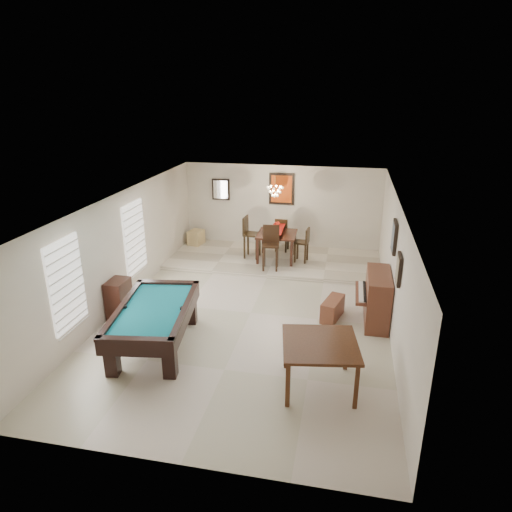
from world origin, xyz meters
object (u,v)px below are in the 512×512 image
(dining_chair_south, at_px, (271,248))
(dining_chair_east, at_px, (302,245))
(flower_vase, at_px, (277,225))
(dining_chair_north, at_px, (282,234))
(upright_piano, at_px, (371,298))
(dining_table, at_px, (277,244))
(pool_table, at_px, (155,327))
(corner_bench, at_px, (196,237))
(square_table, at_px, (319,365))
(dining_chair_west, at_px, (252,237))
(chandelier, at_px, (275,188))
(apothecary_chest, at_px, (119,299))
(piano_bench, at_px, (333,309))

(dining_chair_south, distance_m, dining_chair_east, 1.08)
(flower_vase, relative_size, dining_chair_north, 0.22)
(upright_piano, relative_size, dining_table, 1.23)
(pool_table, height_order, corner_bench, pool_table)
(dining_table, bearing_deg, square_table, -73.89)
(square_table, xyz_separation_m, dining_chair_south, (-1.66, 4.80, 0.29))
(square_table, xyz_separation_m, dining_chair_east, (-0.90, 5.55, 0.19))
(dining_chair_west, height_order, chandelier, chandelier)
(flower_vase, bearing_deg, dining_chair_south, -93.51)
(dining_chair_south, distance_m, corner_bench, 3.12)
(square_table, height_order, dining_chair_west, dining_chair_west)
(apothecary_chest, distance_m, flower_vase, 4.93)
(square_table, bearing_deg, apothecary_chest, 159.99)
(piano_bench, bearing_deg, upright_piano, 1.14)
(flower_vase, xyz_separation_m, dining_chair_north, (0.04, 0.77, -0.50))
(pool_table, height_order, dining_table, dining_table)
(dining_chair_north, bearing_deg, chandelier, 85.69)
(pool_table, relative_size, apothecary_chest, 2.81)
(apothecary_chest, distance_m, dining_chair_north, 5.54)
(dining_chair_south, bearing_deg, upright_piano, -47.51)
(flower_vase, relative_size, dining_chair_south, 0.19)
(piano_bench, distance_m, flower_vase, 3.62)
(dining_chair_north, distance_m, chandelier, 1.74)
(dining_chair_west, bearing_deg, pool_table, 174.40)
(corner_bench, height_order, chandelier, chandelier)
(dining_chair_south, relative_size, corner_bench, 2.45)
(flower_vase, xyz_separation_m, dining_chair_south, (-0.05, -0.78, -0.42))
(dining_chair_south, relative_size, dining_chair_north, 1.16)
(apothecary_chest, relative_size, dining_table, 0.81)
(dining_chair_north, distance_m, corner_bench, 2.76)
(piano_bench, xyz_separation_m, dining_chair_east, (-1.02, 3.03, 0.39))
(dining_chair_north, bearing_deg, dining_chair_east, 134.75)
(pool_table, height_order, dining_chair_south, dining_chair_south)
(flower_vase, height_order, dining_chair_east, flower_vase)
(apothecary_chest, bearing_deg, dining_chair_west, 61.82)
(piano_bench, xyz_separation_m, chandelier, (-1.81, 3.07, 1.98))
(pool_table, bearing_deg, piano_bench, 20.84)
(piano_bench, bearing_deg, apothecary_chest, -168.90)
(dining_chair_south, bearing_deg, dining_table, 80.15)
(dining_table, relative_size, dining_chair_south, 0.91)
(apothecary_chest, distance_m, dining_chair_east, 5.31)
(dining_table, height_order, dining_chair_north, dining_chair_north)
(dining_table, bearing_deg, pool_table, -108.06)
(dining_chair_west, bearing_deg, apothecary_chest, 156.29)
(dining_chair_north, bearing_deg, apothecary_chest, 63.20)
(flower_vase, height_order, corner_bench, flower_vase)
(dining_chair_south, bearing_deg, flower_vase, 80.15)
(corner_bench, bearing_deg, dining_chair_north, -1.10)
(pool_table, relative_size, corner_bench, 5.06)
(upright_piano, distance_m, dining_chair_east, 3.52)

